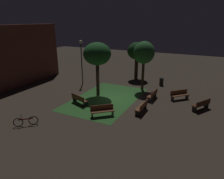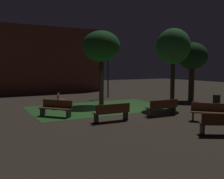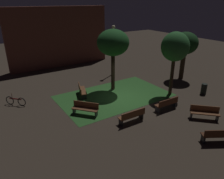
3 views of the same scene
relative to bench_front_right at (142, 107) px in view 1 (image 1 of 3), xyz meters
name	(u,v)px [view 1 (image 1 of 3)]	position (x,y,z in m)	size (l,w,h in m)	color
ground_plane	(113,99)	(1.56, 3.32, -0.48)	(60.00, 60.00, 0.00)	#3D3328
grass_lawn	(106,99)	(1.29, 3.98, -0.48)	(8.77, 5.41, 0.01)	#2D6028
bench_front_right	(142,107)	(0.00, 0.00, 0.00)	(1.81, 0.52, 0.88)	brown
bench_by_lamp	(153,95)	(3.11, 0.00, 0.00)	(1.81, 0.53, 0.88)	brown
bench_back_row	(202,104)	(2.63, -4.23, 0.00)	(1.79, 1.34, 0.88)	#422314
bench_near_trees	(79,99)	(-0.86, 5.47, 0.00)	(1.04, 1.86, 0.88)	brown
bench_lawn_edge	(102,110)	(-2.01, 2.53, 0.00)	(1.54, 1.68, 0.88)	brown
bench_front_left	(180,94)	(4.22, -2.23, 0.00)	(1.62, 1.61, 0.88)	brown
tree_tall_center	(144,53)	(5.36, 1.76, 3.40)	(2.14, 2.14, 5.05)	#38281C
tree_near_wall	(97,54)	(2.01, 5.23, 3.51)	(2.61, 2.61, 5.11)	#2D2116
tree_back_left	(137,52)	(9.17, 3.85, 2.90)	(2.36, 2.36, 4.51)	#38281C
lamp_post_plaza_east	(81,55)	(4.30, 8.62, 2.84)	(0.36, 0.36, 4.95)	#333338
trash_bin	(161,82)	(7.74, 0.29, -0.04)	(0.45, 0.45, 0.87)	black
bicycle	(26,121)	(-5.68, 6.59, -0.14)	(1.18, 1.24, 0.93)	black
building_wall_backdrop	(19,56)	(0.97, 14.61, 2.81)	(11.48, 0.80, 6.58)	brown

